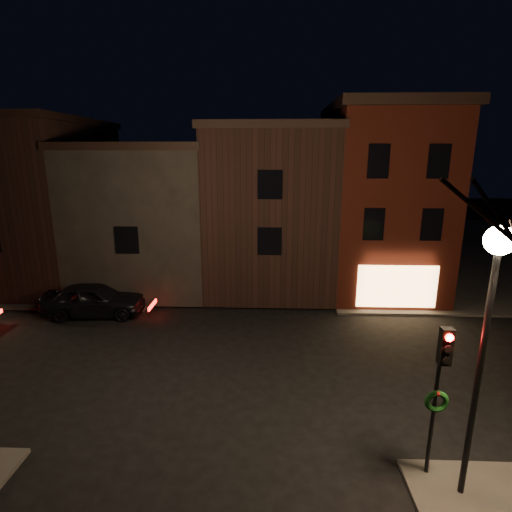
{
  "coord_description": "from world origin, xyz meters",
  "views": [
    {
      "loc": [
        1.59,
        -14.05,
        8.01
      ],
      "look_at": [
        0.86,
        4.49,
        3.2
      ],
      "focal_mm": 28.0,
      "sensor_mm": 36.0,
      "label": 1
    }
  ],
  "objects": [
    {
      "name": "row_building_b",
      "position": [
        -5.75,
        10.5,
        4.33
      ],
      "size": [
        7.8,
        10.3,
        8.4
      ],
      "color": "black",
      "rests_on": "ground"
    },
    {
      "name": "sidewalk_far_left",
      "position": [
        -20.0,
        20.0,
        0.06
      ],
      "size": [
        30.0,
        30.0,
        0.12
      ],
      "primitive_type": "cube",
      "color": "#2D2B28",
      "rests_on": "ground"
    },
    {
      "name": "row_building_c",
      "position": [
        -13.0,
        10.5,
        5.08
      ],
      "size": [
        7.3,
        10.3,
        9.9
      ],
      "color": "black",
      "rests_on": "ground"
    },
    {
      "name": "parked_car_a",
      "position": [
        -7.32,
        4.5,
        0.85
      ],
      "size": [
        5.11,
        2.38,
        1.69
      ],
      "primitive_type": "imported",
      "rotation": [
        0.0,
        0.0,
        1.65
      ],
      "color": "black",
      "rests_on": "ground"
    },
    {
      "name": "traffic_signal",
      "position": [
        5.6,
        -5.51,
        2.81
      ],
      "size": [
        0.58,
        0.38,
        4.05
      ],
      "color": "black",
      "rests_on": "sidewalk_near_right"
    },
    {
      "name": "street_lamp_near",
      "position": [
        6.2,
        -6.0,
        5.18
      ],
      "size": [
        0.6,
        0.6,
        6.48
      ],
      "color": "black",
      "rests_on": "sidewalk_near_right"
    },
    {
      "name": "sidewalk_far_right",
      "position": [
        20.0,
        20.0,
        0.06
      ],
      "size": [
        30.0,
        30.0,
        0.12
      ],
      "primitive_type": "cube",
      "color": "#2D2B28",
      "rests_on": "ground"
    },
    {
      "name": "ground",
      "position": [
        0.0,
        0.0,
        0.0
      ],
      "size": [
        120.0,
        120.0,
        0.0
      ],
      "primitive_type": "plane",
      "color": "black",
      "rests_on": "ground"
    },
    {
      "name": "corner_building",
      "position": [
        8.0,
        9.47,
        5.4
      ],
      "size": [
        6.5,
        8.5,
        10.5
      ],
      "color": "#46140C",
      "rests_on": "ground"
    },
    {
      "name": "row_building_a",
      "position": [
        1.5,
        10.5,
        4.83
      ],
      "size": [
        7.3,
        10.3,
        9.4
      ],
      "color": "black",
      "rests_on": "ground"
    }
  ]
}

